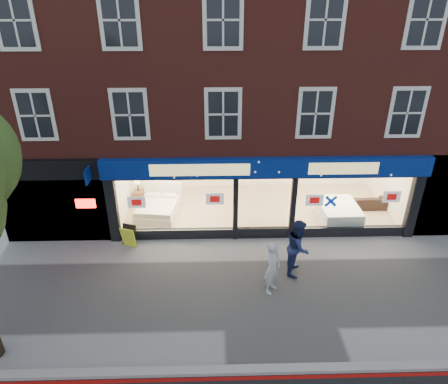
{
  "coord_description": "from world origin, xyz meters",
  "views": [
    {
      "loc": [
        -1.8,
        -9.63,
        8.37
      ],
      "look_at": [
        -1.49,
        2.5,
        2.22
      ],
      "focal_mm": 32.0,
      "sensor_mm": 36.0,
      "label": 1
    }
  ],
  "objects_px": {
    "sofa": "(365,201)",
    "pedestrian_grey": "(273,268)",
    "mattress_stack": "(338,213)",
    "a_board": "(129,236)",
    "pedestrian_blue": "(298,247)",
    "display_bed": "(159,207)"
  },
  "relations": [
    {
      "from": "sofa",
      "to": "pedestrian_grey",
      "type": "xyz_separation_m",
      "value": [
        -4.66,
        -5.05,
        0.5
      ]
    },
    {
      "from": "mattress_stack",
      "to": "a_board",
      "type": "bearing_deg",
      "value": -170.14
    },
    {
      "from": "mattress_stack",
      "to": "pedestrian_blue",
      "type": "relative_size",
      "value": 0.96
    },
    {
      "from": "display_bed",
      "to": "pedestrian_blue",
      "type": "distance_m",
      "value": 6.29
    },
    {
      "from": "pedestrian_blue",
      "to": "a_board",
      "type": "bearing_deg",
      "value": 92.24
    },
    {
      "from": "display_bed",
      "to": "sofa",
      "type": "distance_m",
      "value": 8.7
    },
    {
      "from": "mattress_stack",
      "to": "sofa",
      "type": "xyz_separation_m",
      "value": [
        1.48,
        1.1,
        -0.09
      ]
    },
    {
      "from": "mattress_stack",
      "to": "a_board",
      "type": "relative_size",
      "value": 2.23
    },
    {
      "from": "mattress_stack",
      "to": "pedestrian_grey",
      "type": "xyz_separation_m",
      "value": [
        -3.18,
        -3.95,
        0.41
      ]
    },
    {
      "from": "display_bed",
      "to": "pedestrian_blue",
      "type": "bearing_deg",
      "value": -29.24
    },
    {
      "from": "pedestrian_grey",
      "to": "pedestrian_blue",
      "type": "relative_size",
      "value": 0.9
    },
    {
      "from": "sofa",
      "to": "pedestrian_grey",
      "type": "height_order",
      "value": "pedestrian_grey"
    },
    {
      "from": "display_bed",
      "to": "mattress_stack",
      "type": "bearing_deg",
      "value": 1.85
    },
    {
      "from": "pedestrian_blue",
      "to": "display_bed",
      "type": "bearing_deg",
      "value": 70.65
    },
    {
      "from": "mattress_stack",
      "to": "pedestrian_blue",
      "type": "bearing_deg",
      "value": -126.43
    },
    {
      "from": "mattress_stack",
      "to": "pedestrian_blue",
      "type": "distance_m",
      "value": 3.78
    },
    {
      "from": "pedestrian_grey",
      "to": "pedestrian_blue",
      "type": "bearing_deg",
      "value": -13.63
    },
    {
      "from": "display_bed",
      "to": "pedestrian_blue",
      "type": "height_order",
      "value": "pedestrian_blue"
    },
    {
      "from": "pedestrian_blue",
      "to": "mattress_stack",
      "type": "bearing_deg",
      "value": -18.59
    },
    {
      "from": "pedestrian_grey",
      "to": "sofa",
      "type": "bearing_deg",
      "value": -10.6
    },
    {
      "from": "mattress_stack",
      "to": "a_board",
      "type": "distance_m",
      "value": 8.15
    },
    {
      "from": "pedestrian_blue",
      "to": "sofa",
      "type": "bearing_deg",
      "value": -24.13
    }
  ]
}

